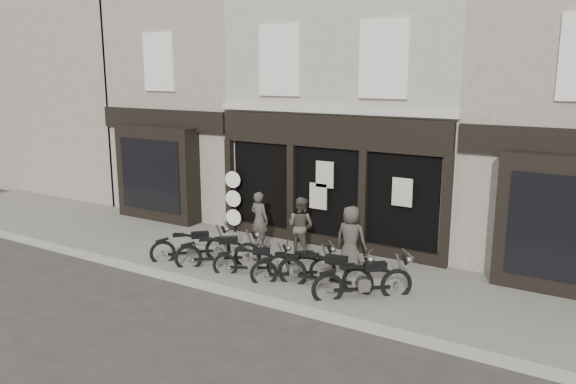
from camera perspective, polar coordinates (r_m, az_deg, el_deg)
The scene contains 16 objects.
ground_plane at distance 14.14m, azimuth -1.78°, elevation -8.98°, with size 90.00×90.00×0.00m, color #2D2B28.
pavement at distance 14.83m, azimuth 0.15°, elevation -7.70°, with size 30.00×4.20×0.12m, color #68645C.
kerb at distance 13.16m, azimuth -4.84°, elevation -10.35°, with size 30.00×0.25×0.13m, color gray.
central_building at distance 18.47m, azimuth 8.50°, elevation 8.87°, with size 7.30×6.22×8.34m.
neighbour_left at distance 21.73m, azimuth -7.32°, elevation 9.27°, with size 5.60×6.73×8.34m.
filler_left at distance 27.65m, azimuth -20.62°, elevation 9.32°, with size 11.00×6.00×8.20m, color #9E9485.
motorcycle_0 at distance 15.46m, azimuth -9.76°, elevation -5.65°, with size 1.66×1.75×1.04m.
motorcycle_1 at distance 14.83m, azimuth -7.00°, elevation -6.28°, with size 1.88×1.65×1.08m.
motorcycle_2 at distance 14.19m, azimuth -3.58°, elevation -7.28°, with size 1.83×1.17×0.96m.
motorcycle_3 at distance 13.72m, azimuth 0.67°, elevation -7.84°, with size 1.75×1.58×1.02m.
motorcycle_4 at distance 13.28m, azimuth 3.84°, elevation -8.34°, with size 2.37×0.72×1.14m.
motorcycle_5 at distance 12.84m, azimuth 7.70°, elevation -9.19°, with size 1.92×1.75×1.12m.
man_left at distance 16.13m, azimuth -2.93°, elevation -2.81°, with size 0.59×0.39×1.63m, color #433D37.
man_centre at distance 15.44m, azimuth 1.31°, elevation -3.47°, with size 0.79×0.62×1.63m, color #49453B.
man_right at distance 14.39m, azimuth 6.41°, elevation -4.66°, with size 0.81×0.53×1.67m, color #3D3933.
advert_sign_post at distance 17.63m, azimuth -5.53°, elevation -1.19°, with size 0.52×0.34×2.14m.
Camera 1 is at (7.30, -10.98, 5.09)m, focal length 35.00 mm.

